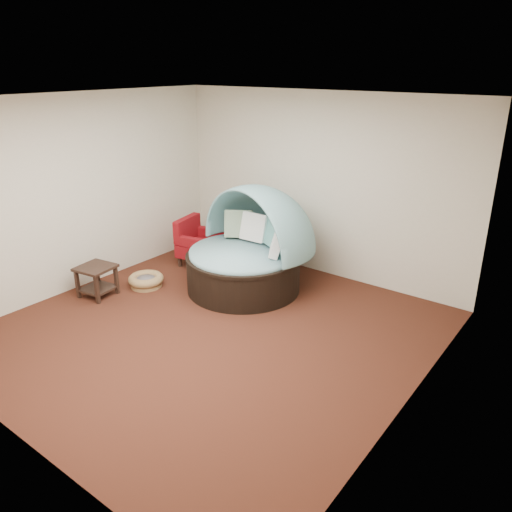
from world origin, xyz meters
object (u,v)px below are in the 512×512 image
Objects in this scene: canopy_daybed at (249,242)px; red_armchair at (199,243)px; side_table at (96,277)px; pet_basket at (146,280)px.

canopy_daybed is 2.63× the size of red_armchair.
red_armchair is 1.46× the size of side_table.
pet_basket is at bearing -101.65° from red_armchair.
pet_basket is 0.71× the size of red_armchair.
pet_basket is 1.20m from red_armchair.
red_armchair is (-1.25, 0.26, -0.36)m from canopy_daybed.
canopy_daybed is at bearing 36.04° from pet_basket.
side_table is at bearing -115.92° from pet_basket.
side_table is (-1.56, -1.55, -0.42)m from canopy_daybed.
side_table reaches higher than pet_basket.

